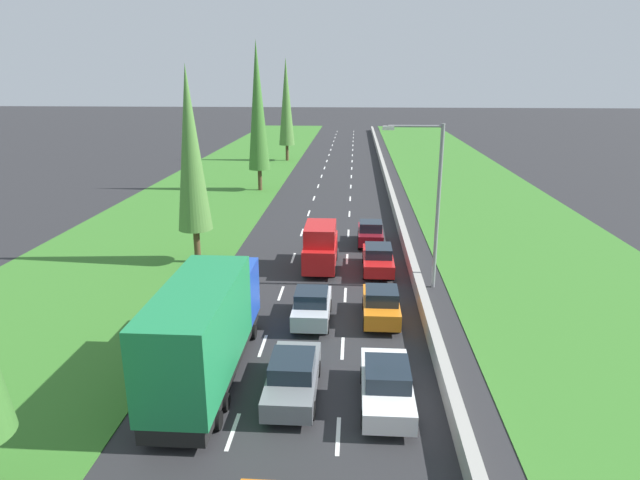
{
  "coord_description": "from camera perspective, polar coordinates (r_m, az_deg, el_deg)",
  "views": [
    {
      "loc": [
        2.13,
        -0.18,
        11.33
      ],
      "look_at": [
        -0.03,
        33.4,
        1.14
      ],
      "focal_mm": 30.48,
      "sensor_mm": 36.0,
      "label": 1
    }
  ],
  "objects": [
    {
      "name": "silver_hatchback_centre_lane",
      "position": [
        26.02,
        -0.85,
        -6.93
      ],
      "size": [
        1.74,
        3.9,
        1.72
      ],
      "color": "silver",
      "rests_on": "ground"
    },
    {
      "name": "poplar_tree_third",
      "position": [
        55.58,
        -6.57,
        13.77
      ],
      "size": [
        2.17,
        2.17,
        14.79
      ],
      "color": "#4C3823",
      "rests_on": "ground"
    },
    {
      "name": "grass_verge_left",
      "position": [
        63.0,
        -10.01,
        6.25
      ],
      "size": [
        14.0,
        140.0,
        0.04
      ],
      "primitive_type": "cube",
      "color": "#387528",
      "rests_on": "ground"
    },
    {
      "name": "street_light_mast",
      "position": [
        29.6,
        11.69,
        4.62
      ],
      "size": [
        3.2,
        0.28,
        9.0
      ],
      "color": "gray",
      "rests_on": "ground"
    },
    {
      "name": "poplar_tree_second",
      "position": [
        33.69,
        -13.44,
        9.16
      ],
      "size": [
        2.1,
        2.1,
        12.07
      ],
      "color": "#4C3823",
      "rests_on": "ground"
    },
    {
      "name": "orange_hatchback_right_lane",
      "position": [
        26.32,
        6.43,
        -6.75
      ],
      "size": [
        1.74,
        3.9,
        1.72
      ],
      "color": "orange",
      "rests_on": "ground"
    },
    {
      "name": "poplar_tree_fourth",
      "position": [
        75.85,
        -3.57,
        14.24
      ],
      "size": [
        2.14,
        2.14,
        13.74
      ],
      "color": "#4C3823",
      "rests_on": "ground"
    },
    {
      "name": "white_sedan_right_lane",
      "position": [
        20.08,
        7.0,
        -14.86
      ],
      "size": [
        1.82,
        4.5,
        1.64
      ],
      "color": "white",
      "rests_on": "ground"
    },
    {
      "name": "maroon_hatchback_right_lane",
      "position": [
        37.97,
        5.31,
        0.74
      ],
      "size": [
        1.74,
        3.9,
        1.72
      ],
      "color": "maroon",
      "rests_on": "ground"
    },
    {
      "name": "lane_markings",
      "position": [
        61.28,
        1.64,
        6.19
      ],
      "size": [
        3.64,
        116.0,
        0.01
      ],
      "color": "white",
      "rests_on": "ground"
    },
    {
      "name": "red_van_centre_lane",
      "position": [
        32.97,
        0.05,
        -0.68
      ],
      "size": [
        1.96,
        4.9,
        2.82
      ],
      "color": "red",
      "rests_on": "ground"
    },
    {
      "name": "median_barrier",
      "position": [
        61.27,
        7.01,
        6.47
      ],
      "size": [
        0.44,
        120.0,
        0.85
      ],
      "primitive_type": "cube",
      "color": "#9E9B93",
      "rests_on": "ground"
    },
    {
      "name": "grey_sedan_centre_lane",
      "position": [
        20.46,
        -2.87,
        -14.1
      ],
      "size": [
        1.82,
        4.5,
        1.64
      ],
      "color": "slate",
      "rests_on": "ground"
    },
    {
      "name": "green_box_truck_left_lane",
      "position": [
        21.25,
        -11.92,
        -9.03
      ],
      "size": [
        2.46,
        9.4,
        4.18
      ],
      "color": "black",
      "rests_on": "ground"
    },
    {
      "name": "red_sedan_right_lane",
      "position": [
        32.8,
        6.11,
        -1.95
      ],
      "size": [
        1.82,
        4.5,
        1.64
      ],
      "color": "red",
      "rests_on": "ground"
    },
    {
      "name": "grass_verge_right",
      "position": [
        62.44,
        14.98,
        5.84
      ],
      "size": [
        14.0,
        140.0,
        0.04
      ],
      "primitive_type": "cube",
      "color": "#387528",
      "rests_on": "ground"
    },
    {
      "name": "ground_plane",
      "position": [
        61.28,
        1.64,
        6.19
      ],
      "size": [
        300.0,
        300.0,
        0.0
      ],
      "primitive_type": "plane",
      "color": "#28282B",
      "rests_on": "ground"
    }
  ]
}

